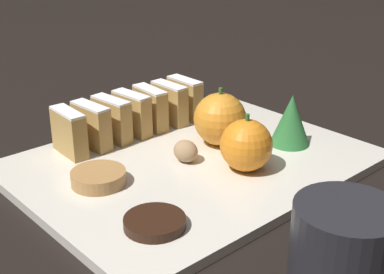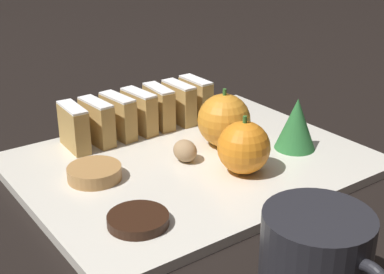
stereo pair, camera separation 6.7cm
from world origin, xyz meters
The scene contains 16 objects.
ground_plane centered at (0.00, 0.00, 0.00)m, with size 6.00×6.00×0.00m, color black.
serving_platter centered at (0.00, 0.00, 0.01)m, with size 0.33×0.42×0.01m.
stollen_slice_front centered at (-0.12, -0.11, 0.04)m, with size 0.06×0.02×0.06m.
stollen_slice_second centered at (-0.12, -0.07, 0.04)m, with size 0.06×0.03×0.06m.
stollen_slice_third centered at (-0.12, -0.04, 0.04)m, with size 0.06×0.03×0.06m.
stollen_slice_fourth centered at (-0.12, -0.01, 0.04)m, with size 0.06×0.03×0.06m.
stollen_slice_fifth centered at (-0.12, 0.03, 0.04)m, with size 0.06×0.02×0.06m.
stollen_slice_sixth centered at (-0.12, 0.06, 0.04)m, with size 0.06×0.02×0.06m.
stollen_slice_back centered at (-0.12, 0.09, 0.04)m, with size 0.06×0.02×0.06m.
orange_near centered at (0.07, 0.03, 0.04)m, with size 0.06×0.06×0.07m.
orange_far centered at (-0.01, 0.06, 0.05)m, with size 0.07×0.07×0.08m.
walnut centered at (0.00, -0.01, 0.03)m, with size 0.03×0.03×0.03m.
chocolate_cookie centered at (0.09, -0.13, 0.02)m, with size 0.06×0.06×0.01m.
gingerbread_cookie centered at (-0.02, -0.13, 0.02)m, with size 0.06×0.06×0.02m.
evergreen_sprig centered at (0.05, 0.13, 0.05)m, with size 0.05×0.05×0.07m.
coffee_mug centered at (0.27, -0.07, 0.04)m, with size 0.12×0.09×0.08m.
Camera 1 is at (0.46, -0.41, 0.30)m, focal length 50.00 mm.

